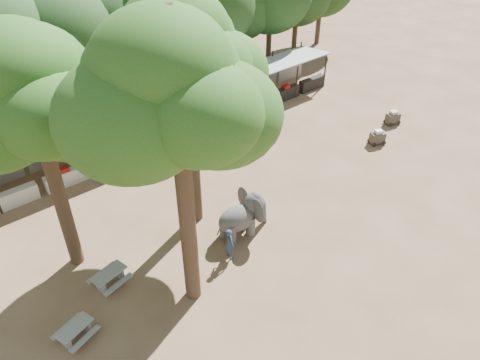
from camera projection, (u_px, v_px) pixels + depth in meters
ground at (325, 256)px, 21.70m from camera, size 100.00×100.00×0.00m
vendor_stalls at (164, 121)px, 29.66m from camera, size 28.00×2.99×2.80m
yard_tree_left at (25, 97)px, 16.70m from camera, size 7.10×6.90×11.02m
yard_tree_center at (169, 96)px, 14.51m from camera, size 7.10×6.90×12.04m
yard_tree_back at (181, 56)px, 18.94m from camera, size 7.10×6.90×11.36m
backdrop_trees at (116, 32)px, 30.34m from camera, size 46.46×5.95×8.33m
elephant at (243, 215)px, 22.37m from camera, size 2.86×2.18×2.17m
handler at (229, 244)px, 21.16m from camera, size 0.50×0.67×1.67m
picnic_table_near at (75, 331)px, 17.83m from camera, size 1.73×1.64×0.70m
picnic_table_far at (110, 277)px, 20.00m from camera, size 1.76×1.65×0.75m
cart_front at (378, 137)px, 29.44m from camera, size 1.15×0.96×0.96m
cart_back at (393, 117)px, 31.53m from camera, size 1.12×0.89×0.96m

